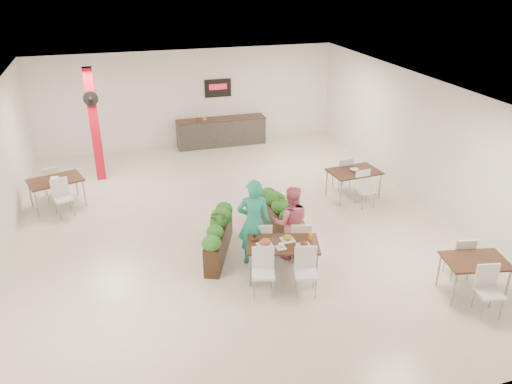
# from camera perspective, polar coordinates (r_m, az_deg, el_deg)

# --- Properties ---
(ground) EXTENTS (12.00, 12.00, 0.00)m
(ground) POSITION_cam_1_polar(r_m,az_deg,el_deg) (12.04, -2.56, -3.65)
(ground) COLOR beige
(ground) RESTS_ON ground
(room_shell) EXTENTS (10.10, 12.10, 3.22)m
(room_shell) POSITION_cam_1_polar(r_m,az_deg,el_deg) (11.23, -2.75, 5.39)
(room_shell) COLOR white
(room_shell) RESTS_ON ground
(red_column) EXTENTS (0.40, 0.41, 3.20)m
(red_column) POSITION_cam_1_polar(r_m,az_deg,el_deg) (14.67, -17.98, 7.41)
(red_column) COLOR red
(red_column) RESTS_ON ground
(service_counter) EXTENTS (3.00, 0.64, 2.20)m
(service_counter) POSITION_cam_1_polar(r_m,az_deg,el_deg) (17.15, -4.01, 6.95)
(service_counter) COLOR #2A2825
(service_counter) RESTS_ON ground
(main_table) EXTENTS (1.61, 1.89, 0.92)m
(main_table) POSITION_cam_1_polar(r_m,az_deg,el_deg) (9.83, 3.02, -6.46)
(main_table) COLOR black
(main_table) RESTS_ON ground
(diner_man) EXTENTS (0.78, 0.62, 1.88)m
(diner_man) POSITION_cam_1_polar(r_m,az_deg,el_deg) (10.12, -0.25, -3.49)
(diner_man) COLOR teal
(diner_man) RESTS_ON ground
(diner_woman) EXTENTS (0.92, 0.80, 1.62)m
(diner_woman) POSITION_cam_1_polar(r_m,az_deg,el_deg) (10.40, 4.00, -3.50)
(diner_woman) COLOR #DE6280
(diner_woman) RESTS_ON ground
(planter_left) EXTENTS (1.01, 1.88, 1.05)m
(planter_left) POSITION_cam_1_polar(r_m,az_deg,el_deg) (10.62, -4.30, -4.69)
(planter_left) COLOR black
(planter_left) RESTS_ON ground
(planter_right) EXTENTS (0.47, 2.03, 1.06)m
(planter_right) POSITION_cam_1_polar(r_m,az_deg,el_deg) (11.26, 2.82, -2.89)
(planter_right) COLOR black
(planter_right) RESTS_ON ground
(side_table_a) EXTENTS (1.48, 1.67, 0.92)m
(side_table_a) POSITION_cam_1_polar(r_m,az_deg,el_deg) (13.59, -21.92, 0.90)
(side_table_a) COLOR black
(side_table_a) RESTS_ON ground
(side_table_b) EXTENTS (1.37, 1.65, 0.92)m
(side_table_b) POSITION_cam_1_polar(r_m,az_deg,el_deg) (13.39, 11.12, 1.95)
(side_table_b) COLOR black
(side_table_b) RESTS_ON ground
(side_table_c) EXTENTS (1.26, 1.67, 0.92)m
(side_table_c) POSITION_cam_1_polar(r_m,az_deg,el_deg) (10.17, 23.72, -7.74)
(side_table_c) COLOR black
(side_table_c) RESTS_ON ground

